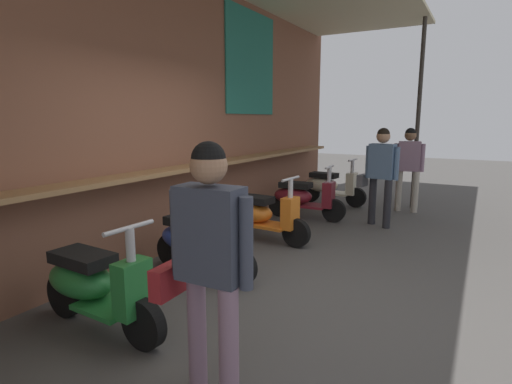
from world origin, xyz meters
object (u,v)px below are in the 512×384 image
object	(u,v)px
scooter_orange	(261,214)
shopper_passing	(408,162)
scooter_maroon	(302,197)
shopper_browsing	(381,168)
scooter_blue	(198,241)
scooter_cream	(329,186)
scooter_green	(93,285)
shopper_with_handbag	(208,250)

from	to	relation	value
scooter_orange	shopper_passing	distance (m)	3.43
scooter_orange	scooter_maroon	size ratio (longest dim) A/B	1.00
scooter_maroon	shopper_browsing	size ratio (longest dim) A/B	0.87
scooter_maroon	scooter_blue	bearing A→B (deg)	-93.80
scooter_blue	scooter_cream	world-z (taller)	same
scooter_cream	shopper_browsing	distance (m)	1.90
shopper_passing	scooter_blue	bearing A→B (deg)	-29.95
scooter_green	scooter_cream	world-z (taller)	same
scooter_orange	scooter_maroon	bearing A→B (deg)	93.50
shopper_with_handbag	scooter_maroon	bearing A→B (deg)	-165.92
scooter_orange	shopper_passing	xyz separation A→B (m)	(3.03, -1.50, 0.57)
scooter_orange	shopper_browsing	xyz separation A→B (m)	(1.69, -1.30, 0.58)
shopper_browsing	shopper_passing	size ratio (longest dim) A/B	1.01
scooter_orange	shopper_browsing	world-z (taller)	shopper_browsing
scooter_blue	scooter_orange	size ratio (longest dim) A/B	1.00
shopper_browsing	shopper_passing	bearing A→B (deg)	179.76
scooter_green	shopper_browsing	world-z (taller)	shopper_browsing
scooter_blue	shopper_with_handbag	world-z (taller)	shopper_with_handbag
scooter_maroon	shopper_with_handbag	world-z (taller)	shopper_with_handbag
scooter_orange	shopper_with_handbag	size ratio (longest dim) A/B	0.86
scooter_blue	shopper_passing	size ratio (longest dim) A/B	0.88
scooter_blue	shopper_passing	distance (m)	4.78
scooter_orange	shopper_with_handbag	bearing A→B (deg)	-62.93
scooter_green	shopper_with_handbag	bearing A→B (deg)	-7.64
shopper_browsing	scooter_maroon	bearing A→B (deg)	-73.89
scooter_blue	scooter_orange	xyz separation A→B (m)	(1.48, 0.00, 0.00)
shopper_passing	scooter_cream	bearing A→B (deg)	-98.36
scooter_blue	scooter_orange	distance (m)	1.48
scooter_green	shopper_passing	world-z (taller)	shopper_passing
scooter_maroon	scooter_green	bearing A→B (deg)	-93.80
scooter_blue	scooter_cream	size ratio (longest dim) A/B	1.00
scooter_green	scooter_maroon	xyz separation A→B (m)	(4.40, -0.00, 0.00)
scooter_green	scooter_cream	size ratio (longest dim) A/B	1.00
shopper_with_handbag	shopper_browsing	xyz separation A→B (m)	(4.82, 0.07, -0.01)
scooter_orange	shopper_passing	world-z (taller)	shopper_passing
scooter_blue	scooter_orange	world-z (taller)	same
scooter_cream	shopper_browsing	size ratio (longest dim) A/B	0.87
scooter_green	scooter_blue	xyz separation A→B (m)	(1.41, -0.00, 0.00)
scooter_cream	shopper_with_handbag	bearing A→B (deg)	-74.44
scooter_green	scooter_blue	world-z (taller)	same
shopper_with_handbag	scooter_orange	bearing A→B (deg)	-158.75
scooter_green	scooter_orange	xyz separation A→B (m)	(2.89, -0.00, 0.00)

